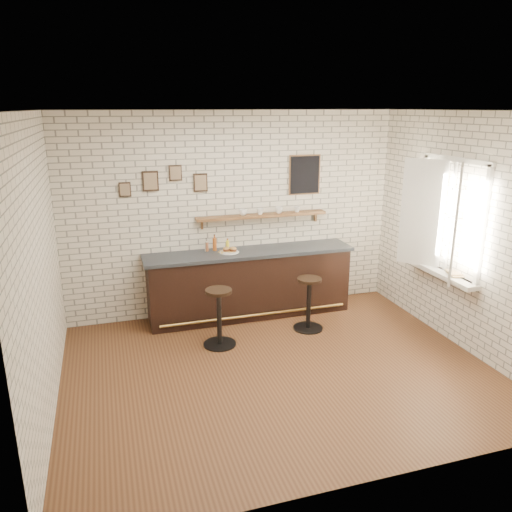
# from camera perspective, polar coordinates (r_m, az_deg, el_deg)

# --- Properties ---
(ground) EXTENTS (5.00, 5.00, 0.00)m
(ground) POSITION_cam_1_polar(r_m,az_deg,el_deg) (6.17, 2.55, -12.81)
(ground) COLOR brown
(ground) RESTS_ON ground
(bar_counter) EXTENTS (3.10, 0.65, 1.01)m
(bar_counter) POSITION_cam_1_polar(r_m,az_deg,el_deg) (7.47, -0.72, -3.11)
(bar_counter) COLOR black
(bar_counter) RESTS_ON ground
(sandwich_plate) EXTENTS (0.28, 0.28, 0.01)m
(sandwich_plate) POSITION_cam_1_polar(r_m,az_deg,el_deg) (7.24, -3.09, 0.46)
(sandwich_plate) COLOR white
(sandwich_plate) RESTS_ON bar_counter
(ciabatta_sandwich) EXTENTS (0.22, 0.16, 0.07)m
(ciabatta_sandwich) POSITION_cam_1_polar(r_m,az_deg,el_deg) (7.23, -3.02, 0.77)
(ciabatta_sandwich) COLOR #B38549
(ciabatta_sandwich) RESTS_ON sandwich_plate
(potato_chips) EXTENTS (0.26, 0.19, 0.00)m
(potato_chips) POSITION_cam_1_polar(r_m,az_deg,el_deg) (7.24, -3.21, 0.51)
(potato_chips) COLOR gold
(potato_chips) RESTS_ON sandwich_plate
(bitters_bottle_brown) EXTENTS (0.05, 0.05, 0.18)m
(bitters_bottle_brown) POSITION_cam_1_polar(r_m,az_deg,el_deg) (7.31, -5.66, 1.10)
(bitters_bottle_brown) COLOR brown
(bitters_bottle_brown) RESTS_ON bar_counter
(bitters_bottle_white) EXTENTS (0.05, 0.05, 0.20)m
(bitters_bottle_white) POSITION_cam_1_polar(r_m,az_deg,el_deg) (7.31, -5.68, 1.16)
(bitters_bottle_white) COLOR silver
(bitters_bottle_white) RESTS_ON bar_counter
(bitters_bottle_amber) EXTENTS (0.06, 0.06, 0.24)m
(bitters_bottle_amber) POSITION_cam_1_polar(r_m,az_deg,el_deg) (7.33, -4.75, 1.37)
(bitters_bottle_amber) COLOR #A24E1A
(bitters_bottle_amber) RESTS_ON bar_counter
(condiment_bottle_yellow) EXTENTS (0.05, 0.05, 0.17)m
(condiment_bottle_yellow) POSITION_cam_1_polar(r_m,az_deg,el_deg) (7.38, -3.27, 1.27)
(condiment_bottle_yellow) COLOR yellow
(condiment_bottle_yellow) RESTS_ON bar_counter
(bar_stool_left) EXTENTS (0.43, 0.43, 0.78)m
(bar_stool_left) POSITION_cam_1_polar(r_m,az_deg,el_deg) (6.58, -4.23, -6.81)
(bar_stool_left) COLOR black
(bar_stool_left) RESTS_ON ground
(bar_stool_right) EXTENTS (0.44, 0.44, 0.76)m
(bar_stool_right) POSITION_cam_1_polar(r_m,az_deg,el_deg) (7.07, 6.05, -5.24)
(bar_stool_right) COLOR black
(bar_stool_right) RESTS_ON ground
(wall_shelf) EXTENTS (2.00, 0.18, 0.18)m
(wall_shelf) POSITION_cam_1_polar(r_m,az_deg,el_deg) (7.46, 0.69, 4.63)
(wall_shelf) COLOR brown
(wall_shelf) RESTS_ON ground
(shelf_cup_a) EXTENTS (0.12, 0.12, 0.09)m
(shelf_cup_a) POSITION_cam_1_polar(r_m,az_deg,el_deg) (7.37, -1.49, 5.00)
(shelf_cup_a) COLOR white
(shelf_cup_a) RESTS_ON wall_shelf
(shelf_cup_b) EXTENTS (0.13, 0.13, 0.09)m
(shelf_cup_b) POSITION_cam_1_polar(r_m,az_deg,el_deg) (7.44, 0.48, 5.12)
(shelf_cup_b) COLOR white
(shelf_cup_b) RESTS_ON wall_shelf
(shelf_cup_c) EXTENTS (0.16, 0.16, 0.10)m
(shelf_cup_c) POSITION_cam_1_polar(r_m,az_deg,el_deg) (7.53, 2.64, 5.27)
(shelf_cup_c) COLOR white
(shelf_cup_c) RESTS_ON wall_shelf
(shelf_cup_d) EXTENTS (0.12, 0.12, 0.09)m
(shelf_cup_d) POSITION_cam_1_polar(r_m,az_deg,el_deg) (7.64, 4.72, 5.35)
(shelf_cup_d) COLOR white
(shelf_cup_d) RESTS_ON wall_shelf
(back_wall_decor) EXTENTS (2.96, 0.02, 0.56)m
(back_wall_decor) POSITION_cam_1_polar(r_m,az_deg,el_deg) (7.39, -0.78, 8.98)
(back_wall_decor) COLOR black
(back_wall_decor) RESTS_ON ground
(window_sill) EXTENTS (0.20, 1.35, 0.06)m
(window_sill) POSITION_cam_1_polar(r_m,az_deg,el_deg) (7.15, 20.25, -1.77)
(window_sill) COLOR white
(window_sill) RESTS_ON ground
(casement_window) EXTENTS (0.40, 1.30, 1.56)m
(casement_window) POSITION_cam_1_polar(r_m,az_deg,el_deg) (6.93, 20.58, 4.08)
(casement_window) COLOR white
(casement_window) RESTS_ON ground
(book_lower) EXTENTS (0.24, 0.28, 0.02)m
(book_lower) POSITION_cam_1_polar(r_m,az_deg,el_deg) (6.96, 21.22, -2.00)
(book_lower) COLOR tan
(book_lower) RESTS_ON window_sill
(book_upper) EXTENTS (0.23, 0.28, 0.02)m
(book_upper) POSITION_cam_1_polar(r_m,az_deg,el_deg) (6.98, 21.06, -1.76)
(book_upper) COLOR tan
(book_upper) RESTS_ON book_lower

